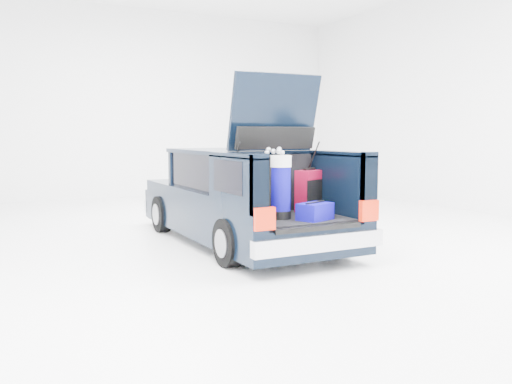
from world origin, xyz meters
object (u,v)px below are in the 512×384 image
blue_golf_bag (281,186)px  blue_duffel (315,211)px  black_golf_bag (270,186)px  car (238,199)px  red_suitcase (309,191)px

blue_golf_bag → blue_duffel: (0.34, -0.28, -0.31)m
black_golf_bag → blue_duffel: (0.42, -0.42, -0.30)m
car → red_suitcase: size_ratio=7.69×
black_golf_bag → blue_golf_bag: bearing=-72.6°
black_golf_bag → blue_duffel: bearing=-56.6°
blue_duffel → blue_golf_bag: bearing=118.7°
black_golf_bag → car: bearing=68.5°
red_suitcase → blue_duffel: red_suitcase is taller
car → blue_golf_bag: (-0.19, -1.66, 0.34)m
car → blue_duffel: size_ratio=9.00×
black_golf_bag → blue_duffel: 0.66m
car → red_suitcase: car is taller
car → red_suitcase: 1.37m
red_suitcase → blue_golf_bag: 0.80m
car → blue_golf_bag: size_ratio=5.11×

